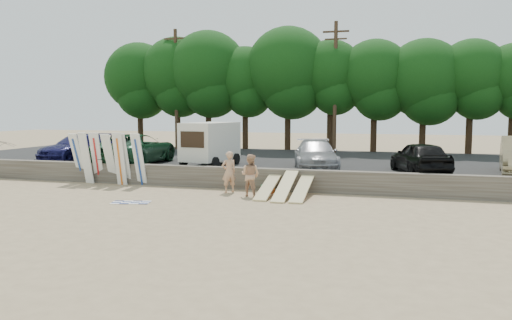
% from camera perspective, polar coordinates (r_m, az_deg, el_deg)
% --- Properties ---
extents(ground, '(120.00, 120.00, 0.00)m').
position_cam_1_polar(ground, '(20.28, -2.61, -4.66)').
color(ground, tan).
rests_on(ground, ground).
extents(seawall, '(44.00, 0.50, 1.00)m').
position_cam_1_polar(seawall, '(23.03, -0.21, -2.15)').
color(seawall, '#6B6356').
rests_on(seawall, ground).
extents(parking_lot, '(44.00, 14.50, 0.70)m').
position_cam_1_polar(parking_lot, '(30.26, 3.81, -0.56)').
color(parking_lot, '#282828').
rests_on(parking_lot, ground).
extents(treeline, '(32.44, 6.41, 9.09)m').
position_cam_1_polar(treeline, '(37.43, 3.66, 9.77)').
color(treeline, '#382616').
rests_on(treeline, parking_lot).
extents(utility_poles, '(25.80, 0.26, 9.00)m').
position_cam_1_polar(utility_poles, '(35.21, 9.03, 8.54)').
color(utility_poles, '#473321').
rests_on(utility_poles, parking_lot).
extents(box_trailer, '(2.48, 3.83, 2.30)m').
position_cam_1_polar(box_trailer, '(26.70, -5.24, 2.12)').
color(box_trailer, silver).
rests_on(box_trailer, parking_lot).
extents(car_0, '(3.14, 5.64, 1.55)m').
position_cam_1_polar(car_0, '(31.09, -19.55, 1.37)').
color(car_0, '#151448').
rests_on(car_0, parking_lot).
extents(car_1, '(2.95, 6.04, 1.65)m').
position_cam_1_polar(car_1, '(28.24, -13.58, 1.24)').
color(car_1, '#133521').
rests_on(car_1, parking_lot).
extents(car_2, '(3.15, 5.35, 1.46)m').
position_cam_1_polar(car_2, '(25.07, 6.84, 0.59)').
color(car_2, gray).
rests_on(car_2, parking_lot).
extents(car_3, '(3.04, 4.76, 1.51)m').
position_cam_1_polar(car_3, '(24.48, 18.23, 0.28)').
color(car_3, black).
rests_on(car_3, parking_lot).
extents(surfboard_upright_0, '(0.54, 0.88, 2.49)m').
position_cam_1_polar(surfboard_upright_0, '(26.66, -19.67, 0.21)').
color(surfboard_upright_0, white).
rests_on(surfboard_upright_0, ground).
extents(surfboard_upright_1, '(0.58, 0.62, 2.56)m').
position_cam_1_polar(surfboard_upright_1, '(26.15, -18.87, 0.21)').
color(surfboard_upright_1, white).
rests_on(surfboard_upright_1, ground).
extents(surfboard_upright_2, '(0.57, 0.69, 2.55)m').
position_cam_1_polar(surfboard_upright_2, '(26.05, -17.74, 0.21)').
color(surfboard_upright_2, white).
rests_on(surfboard_upright_2, ground).
extents(surfboard_upright_3, '(0.56, 0.83, 2.51)m').
position_cam_1_polar(surfboard_upright_3, '(25.59, -16.36, 0.11)').
color(surfboard_upright_3, white).
rests_on(surfboard_upright_3, ground).
extents(surfboard_upright_4, '(0.52, 0.55, 2.57)m').
position_cam_1_polar(surfboard_upright_4, '(25.10, -15.33, 0.10)').
color(surfboard_upright_4, white).
rests_on(surfboard_upright_4, ground).
extents(surfboard_upright_5, '(0.54, 0.66, 2.55)m').
position_cam_1_polar(surfboard_upright_5, '(25.18, -14.88, 0.11)').
color(surfboard_upright_5, white).
rests_on(surfboard_upright_5, ground).
extents(surfboard_upright_6, '(0.53, 0.71, 2.54)m').
position_cam_1_polar(surfboard_upright_6, '(24.68, -13.25, 0.03)').
color(surfboard_upright_6, white).
rests_on(surfboard_upright_6, ground).
extents(surfboard_low_0, '(0.56, 2.92, 0.83)m').
position_cam_1_polar(surfboard_low_0, '(21.36, 1.42, -3.01)').
color(surfboard_low_0, '#D5C286').
rests_on(surfboard_low_0, ground).
extents(surfboard_low_1, '(0.56, 2.88, 0.97)m').
position_cam_1_polar(surfboard_low_1, '(20.97, 3.36, -2.97)').
color(surfboard_low_1, '#D5C286').
rests_on(surfboard_low_1, ground).
extents(surfboard_low_2, '(0.56, 2.92, 0.82)m').
position_cam_1_polar(surfboard_low_2, '(20.93, 5.31, -3.21)').
color(surfboard_low_2, '#D5C286').
rests_on(surfboard_low_2, ground).
extents(beachgoer_a, '(0.80, 0.77, 1.84)m').
position_cam_1_polar(beachgoer_a, '(22.17, -3.11, -1.37)').
color(beachgoer_a, tan).
rests_on(beachgoer_a, ground).
extents(beachgoer_b, '(1.00, 0.86, 1.80)m').
position_cam_1_polar(beachgoer_b, '(21.22, -0.65, -1.74)').
color(beachgoer_b, tan).
rests_on(beachgoer_b, ground).
extents(cooler, '(0.42, 0.36, 0.32)m').
position_cam_1_polar(cooler, '(22.32, 1.07, -3.28)').
color(cooler, '#258943').
rests_on(cooler, ground).
extents(gear_bag, '(0.36, 0.33, 0.22)m').
position_cam_1_polar(gear_bag, '(22.04, 1.66, -3.53)').
color(gear_bag, '#C14F16').
rests_on(gear_bag, ground).
extents(beach_towel, '(1.82, 1.82, 0.00)m').
position_cam_1_polar(beach_towel, '(20.45, -14.10, -4.73)').
color(beach_towel, white).
rests_on(beach_towel, ground).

